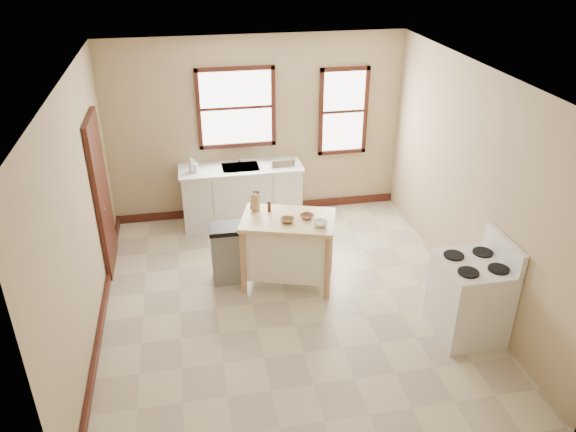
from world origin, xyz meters
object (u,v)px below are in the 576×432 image
at_px(soap_bottle_a, 191,166).
at_px(trash_bin, 226,254).
at_px(pepper_grinder, 269,206).
at_px(bowl_b, 307,216).
at_px(soap_bottle_b, 194,166).
at_px(gas_stove, 471,288).
at_px(bowl_a, 288,220).
at_px(bowl_c, 320,223).
at_px(knife_block, 256,203).
at_px(kitchen_island, 288,251).
at_px(dish_rack, 282,162).

relative_size(soap_bottle_a, trash_bin, 0.27).
height_order(pepper_grinder, trash_bin, pepper_grinder).
xyz_separation_m(soap_bottle_a, bowl_b, (1.35, -1.75, -0.07)).
bearing_deg(soap_bottle_b, gas_stove, -36.56).
height_order(bowl_a, bowl_c, bowl_c).
bearing_deg(bowl_a, knife_block, 130.50).
height_order(bowl_b, bowl_c, bowl_c).
bearing_deg(bowl_c, soap_bottle_a, 126.67).
bearing_deg(soap_bottle_b, bowl_b, -42.74).
bearing_deg(gas_stove, trash_bin, 148.84).
xyz_separation_m(knife_block, bowl_c, (0.71, -0.56, -0.07)).
bearing_deg(pepper_grinder, trash_bin, -176.43).
bearing_deg(bowl_b, trash_bin, 167.69).
height_order(pepper_grinder, bowl_b, pepper_grinder).
height_order(bowl_b, gas_stove, gas_stove).
bearing_deg(bowl_c, soap_bottle_b, 125.77).
xyz_separation_m(pepper_grinder, bowl_a, (0.18, -0.32, -0.05)).
bearing_deg(gas_stove, knife_block, 142.26).
height_order(pepper_grinder, bowl_a, pepper_grinder).
relative_size(soap_bottle_a, kitchen_island, 0.19).
distance_m(pepper_grinder, trash_bin, 0.84).
bearing_deg(gas_stove, pepper_grinder, 141.44).
xyz_separation_m(dish_rack, gas_stove, (1.57, -3.11, -0.37)).
bearing_deg(bowl_a, bowl_b, 13.26).
distance_m(soap_bottle_b, bowl_c, 2.45).
distance_m(kitchen_island, bowl_c, 0.66).
bearing_deg(knife_block, kitchen_island, -11.42).
bearing_deg(kitchen_island, trash_bin, -176.36).
distance_m(pepper_grinder, gas_stove, 2.60).
xyz_separation_m(soap_bottle_b, knife_block, (0.72, -1.42, 0.02)).
distance_m(soap_bottle_a, bowl_c, 2.46).
height_order(bowl_b, trash_bin, bowl_b).
relative_size(soap_bottle_b, gas_stove, 0.17).
xyz_separation_m(bowl_c, gas_stove, (1.45, -1.11, -0.37)).
distance_m(knife_block, bowl_a, 0.53).
distance_m(soap_bottle_a, bowl_a, 2.11).
bearing_deg(kitchen_island, bowl_b, 10.42).
distance_m(dish_rack, kitchen_island, 1.83).
xyz_separation_m(dish_rack, kitchen_island, (-0.23, -1.74, -0.50)).
distance_m(knife_block, bowl_c, 0.91).
bearing_deg(bowl_c, bowl_a, 156.02).
xyz_separation_m(pepper_grinder, trash_bin, (-0.58, -0.04, -0.61)).
height_order(soap_bottle_a, knife_block, knife_block).
xyz_separation_m(dish_rack, bowl_c, (0.11, -2.00, 0.00)).
relative_size(knife_block, bowl_c, 1.13).
relative_size(pepper_grinder, bowl_c, 0.85).
height_order(soap_bottle_b, bowl_c, soap_bottle_b).
relative_size(soap_bottle_a, gas_stove, 0.18).
bearing_deg(bowl_b, soap_bottle_a, 127.76).
xyz_separation_m(soap_bottle_b, kitchen_island, (1.08, -1.73, -0.55)).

